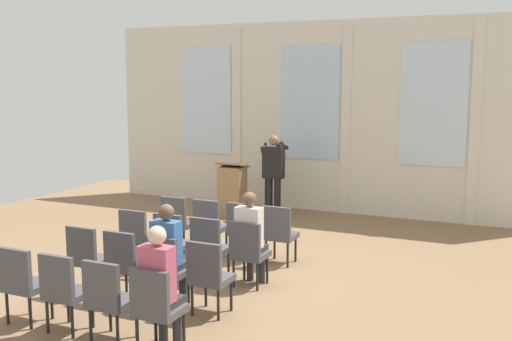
% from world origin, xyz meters
% --- Properties ---
extents(ground_plane, '(13.22, 13.22, 0.00)m').
position_xyz_m(ground_plane, '(0.00, 0.00, 0.00)').
color(ground_plane, '#846647').
extents(rear_partition, '(9.68, 0.14, 4.11)m').
position_xyz_m(rear_partition, '(0.03, 5.08, 2.08)').
color(rear_partition, silver).
rests_on(rear_partition, ground).
extents(speaker, '(0.50, 0.69, 1.74)m').
position_xyz_m(speaker, '(-0.37, 3.88, 1.01)').
color(speaker, black).
rests_on(speaker, ground).
extents(mic_stand, '(0.28, 0.28, 1.55)m').
position_xyz_m(mic_stand, '(-0.68, 4.15, 0.34)').
color(mic_stand, black).
rests_on(mic_stand, ground).
extents(lectern, '(0.60, 0.48, 1.16)m').
position_xyz_m(lectern, '(-1.28, 3.79, 0.55)').
color(lectern, '#93724C').
rests_on(lectern, ground).
extents(chair_r0_c0, '(0.46, 0.44, 0.94)m').
position_xyz_m(chair_r0_c0, '(-0.92, 1.03, 0.53)').
color(chair_r0_c0, black).
rests_on(chair_r0_c0, ground).
extents(chair_r0_c1, '(0.46, 0.44, 0.94)m').
position_xyz_m(chair_r0_c1, '(-0.31, 1.03, 0.53)').
color(chair_r0_c1, black).
rests_on(chair_r0_c1, ground).
extents(chair_r0_c2, '(0.46, 0.44, 0.94)m').
position_xyz_m(chair_r0_c2, '(0.31, 1.03, 0.53)').
color(chair_r0_c2, black).
rests_on(chair_r0_c2, ground).
extents(chair_r0_c3, '(0.46, 0.44, 0.94)m').
position_xyz_m(chair_r0_c3, '(0.92, 1.03, 0.53)').
color(chair_r0_c3, black).
rests_on(chair_r0_c3, ground).
extents(chair_r1_c0, '(0.46, 0.44, 0.94)m').
position_xyz_m(chair_r1_c0, '(-0.92, -0.10, 0.53)').
color(chair_r1_c0, black).
rests_on(chair_r1_c0, ground).
extents(chair_r1_c1, '(0.46, 0.44, 0.94)m').
position_xyz_m(chair_r1_c1, '(-0.31, -0.10, 0.53)').
color(chair_r1_c1, black).
rests_on(chair_r1_c1, ground).
extents(chair_r1_c2, '(0.46, 0.44, 0.94)m').
position_xyz_m(chair_r1_c2, '(0.31, -0.10, 0.53)').
color(chair_r1_c2, black).
rests_on(chair_r1_c2, ground).
extents(chair_r1_c3, '(0.46, 0.44, 0.94)m').
position_xyz_m(chair_r1_c3, '(0.92, -0.10, 0.53)').
color(chair_r1_c3, black).
rests_on(chair_r1_c3, ground).
extents(audience_r1_c3, '(0.36, 0.39, 1.34)m').
position_xyz_m(audience_r1_c3, '(0.92, -0.02, 0.74)').
color(audience_r1_c3, '#2D2D33').
rests_on(audience_r1_c3, ground).
extents(chair_r2_c0, '(0.46, 0.44, 0.94)m').
position_xyz_m(chair_r2_c0, '(-0.92, -1.22, 0.53)').
color(chair_r2_c0, black).
rests_on(chair_r2_c0, ground).
extents(chair_r2_c1, '(0.46, 0.44, 0.94)m').
position_xyz_m(chair_r2_c1, '(-0.31, -1.22, 0.53)').
color(chair_r2_c1, black).
rests_on(chair_r2_c1, ground).
extents(chair_r2_c2, '(0.46, 0.44, 0.94)m').
position_xyz_m(chair_r2_c2, '(0.31, -1.22, 0.53)').
color(chair_r2_c2, black).
rests_on(chair_r2_c2, ground).
extents(audience_r2_c2, '(0.36, 0.39, 1.33)m').
position_xyz_m(audience_r2_c2, '(0.31, -1.14, 0.74)').
color(audience_r2_c2, '#2D2D33').
rests_on(audience_r2_c2, ground).
extents(chair_r2_c3, '(0.46, 0.44, 0.94)m').
position_xyz_m(chair_r2_c3, '(0.92, -1.22, 0.53)').
color(chair_r2_c3, black).
rests_on(chair_r2_c3, ground).
extents(chair_r3_c0, '(0.46, 0.44, 0.94)m').
position_xyz_m(chair_r3_c0, '(-0.92, -2.35, 0.53)').
color(chair_r3_c0, black).
rests_on(chair_r3_c0, ground).
extents(chair_r3_c1, '(0.46, 0.44, 0.94)m').
position_xyz_m(chair_r3_c1, '(-0.31, -2.35, 0.53)').
color(chair_r3_c1, black).
rests_on(chair_r3_c1, ground).
extents(chair_r3_c2, '(0.46, 0.44, 0.94)m').
position_xyz_m(chair_r3_c2, '(0.31, -2.35, 0.53)').
color(chair_r3_c2, black).
rests_on(chair_r3_c2, ground).
extents(chair_r3_c3, '(0.46, 0.44, 0.94)m').
position_xyz_m(chair_r3_c3, '(0.92, -2.35, 0.53)').
color(chair_r3_c3, black).
rests_on(chair_r3_c3, ground).
extents(audience_r3_c3, '(0.36, 0.39, 1.36)m').
position_xyz_m(audience_r3_c3, '(0.92, -2.27, 0.76)').
color(audience_r3_c3, '#2D2D33').
rests_on(audience_r3_c3, ground).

